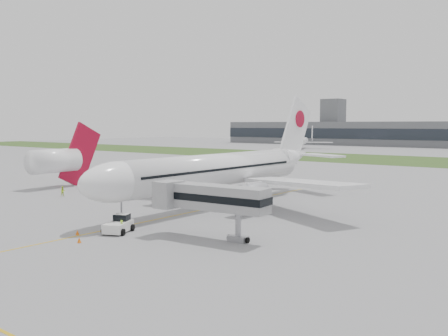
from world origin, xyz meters
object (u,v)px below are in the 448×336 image
Objects in this scene: airliner at (222,169)px; pushback_tug at (119,224)px; jet_bridge at (208,198)px; neighbor_aircraft at (58,160)px; ground_crew_near at (122,227)px.

pushback_tug is at bearing -84.34° from airliner.
airliner reaches higher than jet_bridge.
jet_bridge is (10.30, 3.83, 3.60)m from pushback_tug.
ground_crew_near is at bearing -29.44° from neighbor_aircraft.
ground_crew_near is at bearing -81.77° from airliner.
neighbor_aircraft reaches higher than jet_bridge.
neighbor_aircraft is at bearing -176.81° from airliner.
jet_bridge reaches higher than ground_crew_near.
airliner reaches higher than ground_crew_near.
ground_crew_near is (1.08, -0.53, -0.12)m from pushback_tug.
pushback_tug reaches higher than ground_crew_near.
pushback_tug is 11.56m from jet_bridge.
ground_crew_near is 0.10× the size of neighbor_aircraft.
airliner is at bearing -0.68° from neighbor_aircraft.
jet_bridge is 0.78× the size of neighbor_aircraft.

